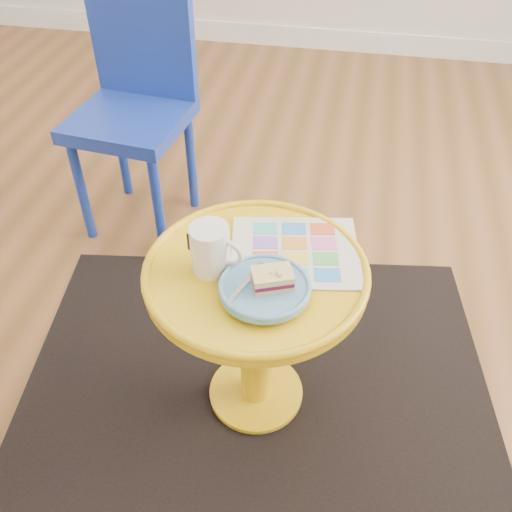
% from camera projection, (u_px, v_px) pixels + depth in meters
% --- Properties ---
extents(floor, '(4.00, 4.00, 0.00)m').
position_uv_depth(floor, '(182.00, 263.00, 2.00)').
color(floor, brown).
rests_on(floor, ground).
extents(room_walls, '(4.00, 4.00, 4.00)m').
position_uv_depth(room_walls, '(46.00, 95.00, 2.83)').
color(room_walls, silver).
rests_on(room_walls, ground).
extents(rug, '(1.45, 1.28, 0.01)m').
position_uv_depth(rug, '(256.00, 394.00, 1.59)').
color(rug, black).
rests_on(rug, ground).
extents(side_table, '(0.51, 0.51, 0.48)m').
position_uv_depth(side_table, '(256.00, 311.00, 1.36)').
color(side_table, yellow).
rests_on(side_table, ground).
extents(chair, '(0.40, 0.40, 0.82)m').
position_uv_depth(chair, '(136.00, 97.00, 1.91)').
color(chair, '#1833A1').
rests_on(chair, ground).
extents(newspaper, '(0.33, 0.30, 0.01)m').
position_uv_depth(newspaper, '(295.00, 252.00, 1.31)').
color(newspaper, silver).
rests_on(newspaper, side_table).
extents(mug, '(0.12, 0.09, 0.11)m').
position_uv_depth(mug, '(211.00, 248.00, 1.23)').
color(mug, white).
rests_on(mug, side_table).
extents(plate, '(0.19, 0.19, 0.02)m').
position_uv_depth(plate, '(265.00, 288.00, 1.20)').
color(plate, '#5B95C1').
rests_on(plate, newspaper).
extents(cake_slice, '(0.10, 0.08, 0.04)m').
position_uv_depth(cake_slice, '(272.00, 279.00, 1.18)').
color(cake_slice, '#D3BC8C').
rests_on(cake_slice, plate).
extents(fork, '(0.06, 0.14, 0.00)m').
position_uv_depth(fork, '(247.00, 281.00, 1.20)').
color(fork, silver).
rests_on(fork, plate).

